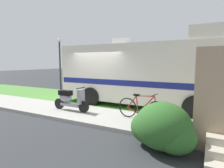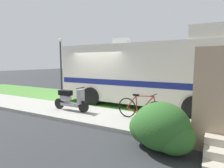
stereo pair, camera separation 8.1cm
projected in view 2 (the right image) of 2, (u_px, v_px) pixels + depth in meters
The scene contains 9 objects.
ground_plane at pixel (95, 108), 8.50m from camera, with size 80.00×80.00×0.00m, color #2D3033.
sidewalk at pixel (78, 113), 7.44m from camera, with size 24.00×2.00×0.12m.
grass_strip at pixel (111, 101), 9.80m from camera, with size 24.00×3.40×0.08m.
motorhome_rv at pixel (146, 73), 8.63m from camera, with size 7.69×2.77×3.34m.
scooter at pixel (70, 99), 7.56m from camera, with size 1.69×0.50×0.97m.
bicycle at pixel (141, 108), 6.32m from camera, with size 1.76×0.52×0.90m.
bush_by_porch at pixel (160, 128), 4.36m from camera, with size 1.57×1.18×1.11m.
bottle_green at pixel (205, 126), 5.39m from camera, with size 0.08×0.08×0.24m.
street_lamp_post at pixel (61, 58), 13.93m from camera, with size 0.28×0.28×3.79m.
Camera 2 is at (4.67, -6.92, 2.05)m, focal length 30.12 mm.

